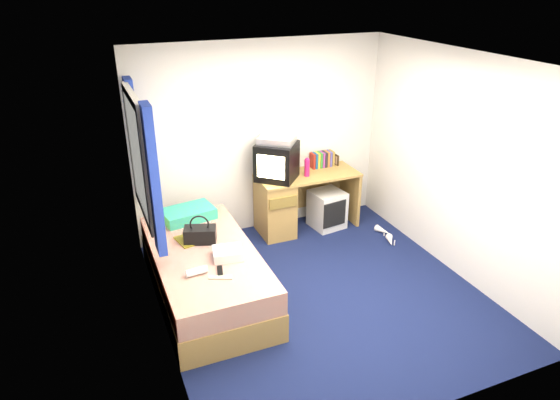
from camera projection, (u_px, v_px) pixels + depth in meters
name	position (u px, v px, depth m)	size (l,w,h in m)	color
ground	(319.00, 293.00, 5.26)	(3.40, 3.40, 0.00)	#0C1438
room_shell	(325.00, 164.00, 4.65)	(3.40, 3.40, 3.40)	white
bed	(206.00, 273.00, 5.12)	(1.01, 2.00, 0.54)	#AD8948
pillow	(188.00, 214.00, 5.62)	(0.57, 0.36, 0.12)	#1B80B4
desk	(287.00, 202.00, 6.38)	(1.30, 0.55, 0.75)	#AD8948
storage_cube	(327.00, 209.00, 6.55)	(0.40, 0.40, 0.50)	silver
crt_tv	(277.00, 161.00, 6.09)	(0.63, 0.62, 0.46)	black
vcr	(277.00, 140.00, 5.98)	(0.42, 0.30, 0.08)	silver
book_row	(322.00, 159.00, 6.53)	(0.31, 0.13, 0.20)	maroon
picture_frame	(336.00, 160.00, 6.61)	(0.02, 0.12, 0.14)	#302210
pink_water_bottle	(307.00, 168.00, 6.22)	(0.07, 0.07, 0.21)	#C31B5B
aerosol_can	(296.00, 168.00, 6.30)	(0.05, 0.05, 0.17)	silver
handbag	(200.00, 234.00, 5.13)	(0.37, 0.28, 0.30)	black
towel	(228.00, 253.00, 4.86)	(0.28, 0.24, 0.09)	silver
magazine	(188.00, 240.00, 5.18)	(0.21, 0.28, 0.01)	yellow
water_bottle	(197.00, 271.00, 4.59)	(0.07, 0.07, 0.20)	silver
colour_swatch_fan	(220.00, 277.00, 4.56)	(0.22, 0.06, 0.01)	gold
remote_control	(220.00, 271.00, 4.65)	(0.05, 0.16, 0.02)	black
window_assembly	(142.00, 159.00, 4.88)	(0.11, 1.42, 1.40)	silver
white_heels	(387.00, 236.00, 6.32)	(0.23, 0.50, 0.09)	white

